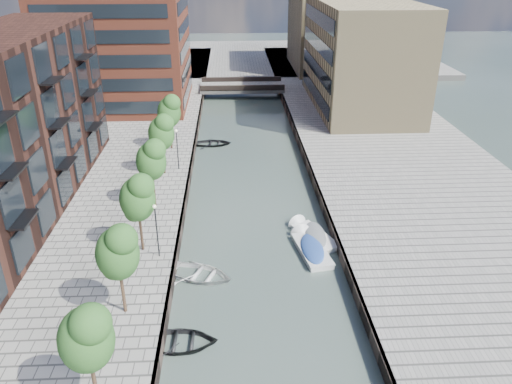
{
  "coord_description": "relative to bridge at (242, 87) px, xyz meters",
  "views": [
    {
      "loc": [
        -1.85,
        -6.49,
        20.62
      ],
      "look_at": [
        0.0,
        29.02,
        3.5
      ],
      "focal_mm": 35.0,
      "sensor_mm": 36.0,
      "label": 1
    }
  ],
  "objects": [
    {
      "name": "quay_right",
      "position": [
        16.0,
        -32.0,
        -0.89
      ],
      "size": [
        20.0,
        140.0,
        1.0
      ],
      "primitive_type": "cube",
      "color": "gray",
      "rests_on": "ground"
    },
    {
      "name": "tree_6",
      "position": [
        -8.5,
        -26.0,
        3.92
      ],
      "size": [
        2.5,
        2.5,
        5.95
      ],
      "color": "#382619",
      "rests_on": "quay_left"
    },
    {
      "name": "lamp_1",
      "position": [
        -7.2,
        -48.0,
        2.12
      ],
      "size": [
        0.24,
        0.24,
        4.12
      ],
      "color": "black",
      "rests_on": "quay_left"
    },
    {
      "name": "quay_wall_right",
      "position": [
        6.1,
        -32.0,
        -0.89
      ],
      "size": [
        0.25,
        140.0,
        1.0
      ],
      "primitive_type": "cube",
      "color": "#332823",
      "rests_on": "ground"
    },
    {
      "name": "sloop_4",
      "position": [
        -4.07,
        -22.59,
        -1.39
      ],
      "size": [
        4.33,
        3.1,
        0.9
      ],
      "primitive_type": "imported",
      "rotation": [
        0.0,
        0.0,
        1.57
      ],
      "color": "black",
      "rests_on": "ground"
    },
    {
      "name": "motorboat_3",
      "position": [
        3.97,
        -46.2,
        -1.17
      ],
      "size": [
        2.7,
        5.55,
        1.77
      ],
      "color": "silver",
      "rests_on": "ground"
    },
    {
      "name": "tree_5",
      "position": [
        -8.5,
        -33.0,
        3.92
      ],
      "size": [
        2.5,
        2.5,
        5.95
      ],
      "color": "#382619",
      "rests_on": "quay_left"
    },
    {
      "name": "far_closure",
      "position": [
        0.0,
        28.0,
        -0.89
      ],
      "size": [
        80.0,
        40.0,
        1.0
      ],
      "primitive_type": "cube",
      "color": "gray",
      "rests_on": "ground"
    },
    {
      "name": "bridge",
      "position": [
        0.0,
        0.0,
        0.0
      ],
      "size": [
        13.0,
        6.0,
        1.3
      ],
      "color": "gray",
      "rests_on": "ground"
    },
    {
      "name": "car",
      "position": [
        11.8,
        -7.9,
        0.19
      ],
      "size": [
        1.94,
        3.57,
        1.15
      ],
      "primitive_type": "imported",
      "rotation": [
        0.0,
        0.0,
        -0.18
      ],
      "color": "#A9AAAE",
      "rests_on": "quay_right"
    },
    {
      "name": "tan_block_near",
      "position": [
        16.0,
        -10.0,
        6.61
      ],
      "size": [
        12.0,
        25.0,
        14.0
      ],
      "primitive_type": "cube",
      "color": "tan",
      "rests_on": "quay_right"
    },
    {
      "name": "tree_2",
      "position": [
        -8.5,
        -54.0,
        3.92
      ],
      "size": [
        2.5,
        2.5,
        5.95
      ],
      "color": "#382619",
      "rests_on": "quay_left"
    },
    {
      "name": "tan_block_far",
      "position": [
        16.0,
        16.0,
        7.61
      ],
      "size": [
        12.0,
        20.0,
        16.0
      ],
      "primitive_type": "cube",
      "color": "tan",
      "rests_on": "quay_right"
    },
    {
      "name": "tree_1",
      "position": [
        -8.5,
        -61.0,
        3.92
      ],
      "size": [
        2.5,
        2.5,
        5.95
      ],
      "color": "#382619",
      "rests_on": "quay_left"
    },
    {
      "name": "sloop_3",
      "position": [
        -4.28,
        -49.33,
        -1.39
      ],
      "size": [
        5.69,
        4.95,
        0.98
      ],
      "primitive_type": "imported",
      "rotation": [
        0.0,
        0.0,
        1.18
      ],
      "color": "silver",
      "rests_on": "ground"
    },
    {
      "name": "tree_3",
      "position": [
        -8.5,
        -47.0,
        3.92
      ],
      "size": [
        2.5,
        2.5,
        5.95
      ],
      "color": "#382619",
      "rests_on": "quay_left"
    },
    {
      "name": "motorboat_4",
      "position": [
        4.43,
        -44.25,
        -1.19
      ],
      "size": [
        3.69,
        5.3,
        1.68
      ],
      "color": "white",
      "rests_on": "ground"
    },
    {
      "name": "tree_4",
      "position": [
        -8.5,
        -40.0,
        3.92
      ],
      "size": [
        2.5,
        2.5,
        5.95
      ],
      "color": "#382619",
      "rests_on": "quay_left"
    },
    {
      "name": "sloop_0",
      "position": [
        -5.14,
        -56.03,
        -1.39
      ],
      "size": [
        4.61,
        3.35,
        0.94
      ],
      "primitive_type": "imported",
      "rotation": [
        0.0,
        0.0,
        1.55
      ],
      "color": "black",
      "rests_on": "ground"
    },
    {
      "name": "quay_wall_left",
      "position": [
        -6.1,
        -32.0,
        -0.89
      ],
      "size": [
        0.25,
        140.0,
        1.0
      ],
      "primitive_type": "cube",
      "color": "#332823",
      "rests_on": "ground"
    },
    {
      "name": "lamp_2",
      "position": [
        -7.2,
        -32.0,
        2.12
      ],
      "size": [
        0.24,
        0.24,
        4.12
      ],
      "color": "black",
      "rests_on": "quay_left"
    },
    {
      "name": "water",
      "position": [
        0.0,
        -32.0,
        -1.39
      ],
      "size": [
        300.0,
        300.0,
        0.0
      ],
      "primitive_type": "plane",
      "color": "#38473F",
      "rests_on": "ground"
    }
  ]
}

